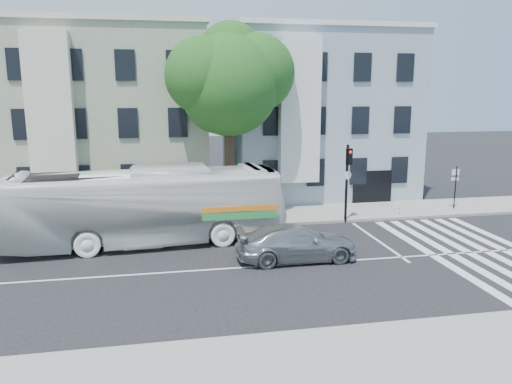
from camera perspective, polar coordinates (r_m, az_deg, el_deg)
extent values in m
plane|color=black|center=(21.11, 0.18, -8.53)|extent=(120.00, 120.00, 0.00)
cube|color=gray|center=(28.63, -2.85, -2.94)|extent=(80.00, 4.00, 0.15)
cube|color=gray|center=(14.04, 6.72, -19.32)|extent=(80.00, 4.00, 0.15)
cube|color=gray|center=(34.65, -16.26, 8.25)|extent=(12.00, 10.00, 11.00)
cube|color=#8F9EAA|center=(36.13, 6.68, 8.75)|extent=(12.00, 10.00, 11.00)
cylinder|color=#2D2116|center=(28.59, -3.04, 2.21)|extent=(0.56, 0.56, 5.20)
sphere|color=#143F15|center=(28.20, -3.15, 12.08)|extent=(5.60, 5.60, 5.60)
sphere|color=#143F15|center=(28.87, -0.03, 13.48)|extent=(4.40, 4.40, 4.40)
sphere|color=#143F15|center=(27.76, -6.02, 13.08)|extent=(4.20, 4.20, 4.20)
sphere|color=#143F15|center=(29.50, -2.91, 15.37)|extent=(3.80, 3.80, 3.80)
sphere|color=#143F15|center=(28.74, -4.49, 10.06)|extent=(3.40, 3.40, 3.40)
imported|color=white|center=(24.22, -12.65, -1.59)|extent=(4.02, 13.47, 3.70)
imported|color=#A5A8AC|center=(21.78, 4.66, -5.80)|extent=(2.17, 5.29, 1.53)
cylinder|color=black|center=(27.83, 10.31, 0.89)|extent=(0.15, 0.15, 4.35)
cube|color=black|center=(27.35, 10.61, 3.99)|extent=(0.35, 0.31, 0.88)
sphere|color=red|center=(27.20, 10.73, 4.50)|extent=(0.17, 0.17, 0.17)
cylinder|color=white|center=(27.60, 10.46, 1.89)|extent=(0.44, 0.18, 0.46)
cylinder|color=silver|center=(30.12, 15.79, -1.96)|extent=(0.22, 0.22, 0.55)
sphere|color=silver|center=(30.05, 15.82, -1.40)|extent=(0.20, 0.20, 0.20)
cylinder|color=silver|center=(30.10, 15.80, -1.82)|extent=(0.37, 0.14, 0.13)
cylinder|color=black|center=(32.45, 21.82, 0.46)|extent=(0.07, 0.07, 2.61)
cube|color=white|center=(32.37, 21.85, 2.13)|extent=(0.47, 0.06, 0.36)
cube|color=white|center=(32.44, 21.79, 1.40)|extent=(0.47, 0.06, 0.19)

